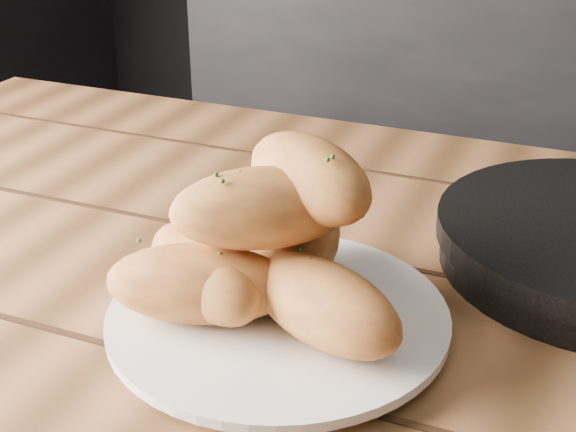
{
  "coord_description": "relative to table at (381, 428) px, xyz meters",
  "views": [
    {
      "loc": [
        -0.59,
        -0.03,
        1.1
      ],
      "look_at": [
        -0.8,
        0.47,
        0.84
      ],
      "focal_mm": 50.0,
      "sensor_mm": 36.0,
      "label": 1
    }
  ],
  "objects": [
    {
      "name": "plate",
      "position": [
        -0.08,
        -0.03,
        0.11
      ],
      "size": [
        0.26,
        0.26,
        0.02
      ],
      "color": "silver",
      "rests_on": "table"
    },
    {
      "name": "table",
      "position": [
        0.0,
        0.0,
        0.0
      ],
      "size": [
        1.47,
        0.91,
        0.75
      ],
      "color": "brown",
      "rests_on": "ground"
    },
    {
      "name": "bread_rolls",
      "position": [
        -0.09,
        -0.03,
        0.17
      ],
      "size": [
        0.25,
        0.2,
        0.13
      ],
      "color": "#CC8338",
      "rests_on": "plate"
    }
  ]
}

